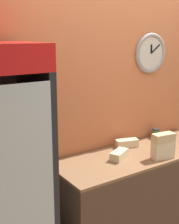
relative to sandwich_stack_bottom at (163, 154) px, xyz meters
name	(u,v)px	position (x,y,z in m)	size (l,w,h in m)	color
wall_back	(119,99)	(-0.07, 0.57, 0.43)	(5.20, 0.10, 2.70)	#D17547
prep_counter	(139,194)	(-0.08, 0.21, -0.48)	(1.76, 0.62, 0.89)	#4C3828
sandwich_stack_bottom	(163,154)	(0.00, 0.00, 0.00)	(0.22, 0.13, 0.08)	beige
sandwich_stack_middle	(163,146)	(0.00, 0.00, 0.08)	(0.22, 0.13, 0.08)	beige
sandwich_stack_top	(164,138)	(0.00, 0.00, 0.16)	(0.22, 0.12, 0.08)	tan
sandwich_flat_left	(119,155)	(-0.34, 0.21, 0.00)	(0.23, 0.18, 0.08)	beige
sandwich_flat_right	(127,143)	(-0.09, 0.41, 0.00)	(0.25, 0.15, 0.08)	beige
condiment_jar	(156,133)	(0.37, 0.45, 0.01)	(0.09, 0.09, 0.11)	#336B38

